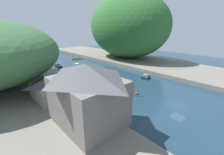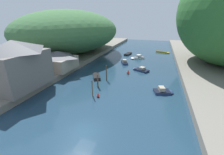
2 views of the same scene
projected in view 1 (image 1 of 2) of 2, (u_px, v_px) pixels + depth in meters
name	position (u px, v px, depth m)	size (l,w,h in m)	color
water_surface	(90.00, 74.00, 50.16)	(130.00, 130.00, 0.00)	#1E384C
left_bank	(1.00, 92.00, 34.01)	(22.00, 120.00, 1.23)	slate
right_bank	(136.00, 61.00, 65.91)	(22.00, 120.00, 1.23)	slate
hillside_right	(128.00, 26.00, 66.59)	(28.15, 39.41, 27.99)	#2D662D
waterfront_building	(87.00, 94.00, 21.17)	(8.54, 10.83, 8.82)	slate
boathouse_shed	(56.00, 85.00, 29.95)	(8.50, 8.37, 4.67)	gray
boat_near_quay	(105.00, 72.00, 50.10)	(5.16, 3.99, 1.17)	navy
boat_moored_right	(97.00, 87.00, 38.05)	(3.64, 4.96, 0.66)	black
boat_far_upstream	(58.00, 66.00, 58.98)	(2.58, 6.21, 0.62)	black
boat_far_right_bank	(79.00, 72.00, 50.48)	(3.54, 5.53, 1.34)	navy
boat_yellow_tender	(78.00, 59.00, 72.77)	(6.06, 3.45, 0.61)	gold
boat_small_dinghy	(76.00, 66.00, 57.56)	(5.28, 4.46, 1.41)	white
boat_cabin_cruiser	(146.00, 77.00, 45.56)	(4.10, 2.97, 1.26)	navy
mooring_post_nearest	(134.00, 89.00, 33.29)	(0.22, 0.22, 3.25)	brown
mooring_post_second	(119.00, 86.00, 35.73)	(0.31, 0.31, 2.91)	brown
mooring_post_middle	(109.00, 80.00, 38.71)	(0.27, 0.27, 3.67)	#4C3D2D
channel_buoy_near	(106.00, 76.00, 45.82)	(0.71, 0.71, 1.07)	red
channel_buoy_far	(137.00, 93.00, 34.37)	(0.56, 0.56, 0.83)	red
person_on_quay	(68.00, 97.00, 28.35)	(0.34, 0.43, 1.69)	#282D3D
person_by_boathouse	(104.00, 113.00, 22.84)	(0.25, 0.40, 1.69)	#282D3D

